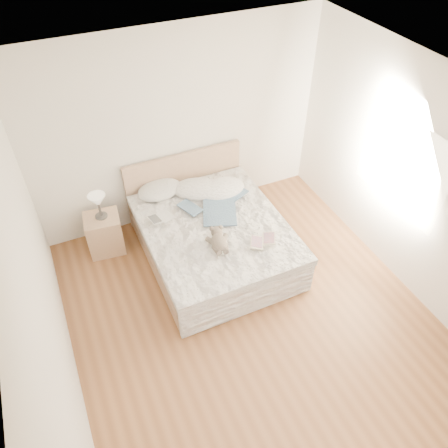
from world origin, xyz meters
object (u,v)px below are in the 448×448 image
at_px(teddy_bear, 219,246).
at_px(nightstand, 105,233).
at_px(bed, 212,237).
at_px(childrens_book, 263,241).
at_px(table_lamp, 98,202).
at_px(photo_book, 161,218).

bearing_deg(teddy_bear, nightstand, 142.25).
relative_size(nightstand, teddy_bear, 1.65).
xyz_separation_m(bed, childrens_book, (0.40, -0.61, 0.32)).
height_order(table_lamp, teddy_bear, table_lamp).
bearing_deg(nightstand, childrens_book, -37.79).
bearing_deg(nightstand, teddy_bear, -45.82).
xyz_separation_m(bed, photo_book, (-0.59, 0.28, 0.32)).
relative_size(table_lamp, childrens_book, 1.05).
bearing_deg(bed, photo_book, 154.71).
distance_m(bed, photo_book, 0.72).
bearing_deg(nightstand, table_lamp, 53.58).
distance_m(bed, childrens_book, 0.80).
bearing_deg(photo_book, nightstand, 136.33).
distance_m(table_lamp, photo_book, 0.81).
bearing_deg(childrens_book, bed, 152.60).
bearing_deg(photo_book, childrens_book, -55.01).
bearing_deg(table_lamp, teddy_bear, -46.70).
bearing_deg(photo_book, teddy_bear, -72.05).
xyz_separation_m(nightstand, teddy_bear, (1.15, -1.18, 0.37)).
height_order(bed, photo_book, bed).
bearing_deg(photo_book, table_lamp, 134.46).
height_order(table_lamp, photo_book, table_lamp).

